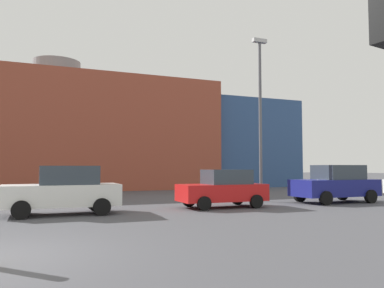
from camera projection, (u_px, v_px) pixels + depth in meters
building_backdrop at (55, 137)px, 33.08m from camera, size 42.79×13.14×10.94m
parked_car_2 at (64, 190)px, 14.45m from camera, size 4.21×2.06×1.82m
parked_car_3 at (223, 189)px, 16.97m from camera, size 3.84×1.89×1.66m
parked_car_4 at (335, 184)px, 19.36m from camera, size 4.33×2.12×1.88m
street_lamp at (260, 109)px, 20.11m from camera, size 0.80×0.24×8.56m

